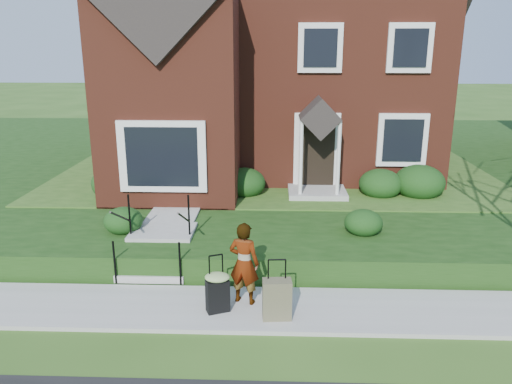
{
  "coord_description": "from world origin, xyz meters",
  "views": [
    {
      "loc": [
        -0.03,
        -8.11,
        4.62
      ],
      "look_at": [
        -0.39,
        2.0,
        1.68
      ],
      "focal_mm": 35.0,
      "sensor_mm": 36.0,
      "label": 1
    }
  ],
  "objects_px": {
    "front_steps": "(159,246)",
    "suitcase_olive": "(277,299)",
    "suitcase_black": "(218,290)",
    "woman": "(244,263)"
  },
  "relations": [
    {
      "from": "front_steps",
      "to": "suitcase_olive",
      "type": "height_order",
      "value": "front_steps"
    },
    {
      "from": "suitcase_black",
      "to": "front_steps",
      "type": "bearing_deg",
      "value": 104.32
    },
    {
      "from": "front_steps",
      "to": "woman",
      "type": "bearing_deg",
      "value": -40.14
    },
    {
      "from": "woman",
      "to": "suitcase_olive",
      "type": "xyz_separation_m",
      "value": [
        0.6,
        -0.55,
        -0.42
      ]
    },
    {
      "from": "front_steps",
      "to": "suitcase_olive",
      "type": "relative_size",
      "value": 1.88
    },
    {
      "from": "woman",
      "to": "front_steps",
      "type": "bearing_deg",
      "value": -22.77
    },
    {
      "from": "suitcase_black",
      "to": "suitcase_olive",
      "type": "distance_m",
      "value": 1.07
    },
    {
      "from": "woman",
      "to": "suitcase_black",
      "type": "bearing_deg",
      "value": 55.57
    },
    {
      "from": "front_steps",
      "to": "suitcase_olive",
      "type": "bearing_deg",
      "value": -40.77
    },
    {
      "from": "front_steps",
      "to": "suitcase_olive",
      "type": "xyz_separation_m",
      "value": [
        2.55,
        -2.2,
        -0.03
      ]
    }
  ]
}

